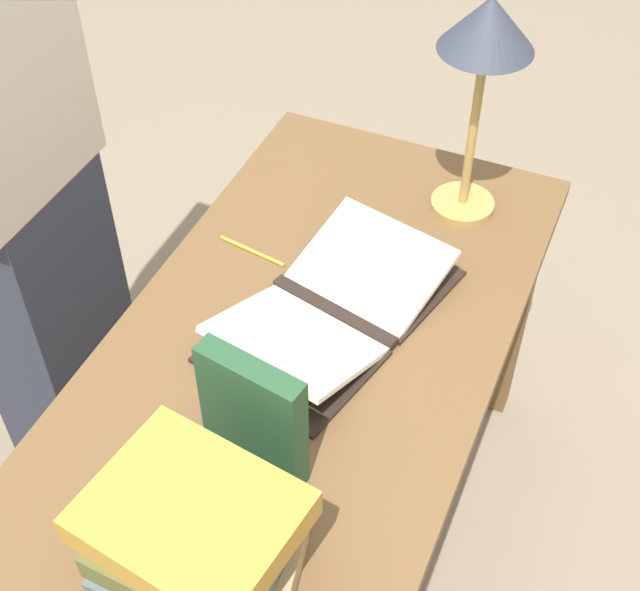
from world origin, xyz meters
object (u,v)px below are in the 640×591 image
at_px(pencil, 252,251).
at_px(person_reader, 8,170).
at_px(reading_lamp, 486,43).
at_px(book_stack_tall, 197,544).
at_px(book_standing_upright, 253,417).
at_px(coffee_mug, 238,411).
at_px(open_book, 334,307).

distance_m(pencil, person_reader, 0.49).
bearing_deg(reading_lamp, book_stack_tall, -5.72).
bearing_deg(pencil, book_stack_tall, 20.67).
bearing_deg(pencil, reading_lamp, 131.35).
bearing_deg(reading_lamp, person_reader, -63.34).
bearing_deg(book_standing_upright, coffee_mug, -122.05).
bearing_deg(book_stack_tall, person_reader, -127.28).
bearing_deg(reading_lamp, open_book, -17.53).
height_order(coffee_mug, pencil, coffee_mug).
relative_size(open_book, book_stack_tall, 1.82).
xyz_separation_m(book_stack_tall, person_reader, (-0.54, -0.70, 0.03)).
bearing_deg(open_book, person_reader, -75.33).
bearing_deg(book_standing_upright, person_reader, -105.67).
xyz_separation_m(coffee_mug, pencil, (-0.38, -0.17, -0.04)).
relative_size(book_standing_upright, person_reader, 0.13).
xyz_separation_m(reading_lamp, pencil, (0.30, -0.34, -0.37)).
bearing_deg(pencil, coffee_mug, 23.62).
height_order(open_book, pencil, open_book).
bearing_deg(book_stack_tall, coffee_mug, -163.91).
relative_size(reading_lamp, coffee_mug, 4.36).
bearing_deg(open_book, reading_lamp, 176.26).
bearing_deg(book_stack_tall, pencil, -159.33).
relative_size(coffee_mug, pencil, 0.71).
height_order(book_stack_tall, reading_lamp, reading_lamp).
bearing_deg(reading_lamp, pencil, -48.65).
bearing_deg(open_book, coffee_mug, 4.87).
xyz_separation_m(book_standing_upright, reading_lamp, (-0.73, 0.11, 0.26)).
bearing_deg(book_standing_upright, book_stack_tall, 14.98).
distance_m(open_book, pencil, 0.23).
distance_m(reading_lamp, pencil, 0.58).
height_order(book_stack_tall, pencil, book_stack_tall).
bearing_deg(coffee_mug, book_stack_tall, 16.09).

